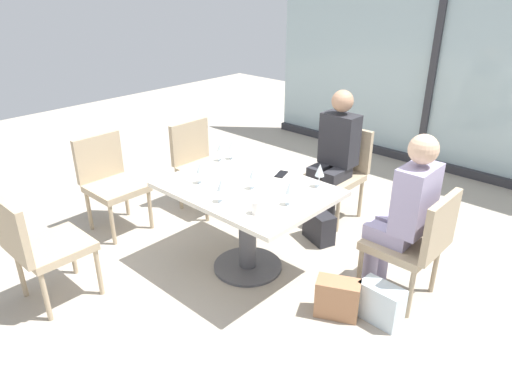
{
  "coord_description": "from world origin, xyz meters",
  "views": [
    {
      "loc": [
        2.22,
        -2.3,
        2.17
      ],
      "look_at": [
        0.0,
        0.1,
        0.65
      ],
      "focal_mm": 32.45,
      "sensor_mm": 36.0,
      "label": 1
    }
  ],
  "objects": [
    {
      "name": "coffee_cup",
      "position": [
        0.35,
        -0.27,
        0.78
      ],
      "size": [
        0.08,
        0.08,
        0.09
      ],
      "primitive_type": "cylinder",
      "color": "white",
      "rests_on": "dining_table_main"
    },
    {
      "name": "window_wall_backdrop",
      "position": [
        0.0,
        3.2,
        1.21
      ],
      "size": [
        4.49,
        0.1,
        2.7
      ],
      "color": "#A0B7BC",
      "rests_on": "ground_plane"
    },
    {
      "name": "wine_glass_1",
      "position": [
        0.4,
        0.37,
        0.86
      ],
      "size": [
        0.07,
        0.07,
        0.18
      ],
      "color": "silver",
      "rests_on": "dining_table_main"
    },
    {
      "name": "wine_glass_5",
      "position": [
        -0.54,
        0.25,
        0.86
      ],
      "size": [
        0.07,
        0.07,
        0.18
      ],
      "color": "silver",
      "rests_on": "dining_table_main"
    },
    {
      "name": "person_far_right",
      "position": [
        1.04,
        0.51,
        0.7
      ],
      "size": [
        0.39,
        0.34,
        1.26
      ],
      "color": "#9E93B7",
      "rests_on": "ground_plane"
    },
    {
      "name": "chair_side_end",
      "position": [
        -1.42,
        -0.34,
        0.5
      ],
      "size": [
        0.5,
        0.46,
        0.87
      ],
      "color": "tan",
      "rests_on": "ground_plane"
    },
    {
      "name": "wine_glass_2",
      "position": [
        0.43,
        -0.02,
        0.86
      ],
      "size": [
        0.07,
        0.07,
        0.18
      ],
      "color": "silver",
      "rests_on": "dining_table_main"
    },
    {
      "name": "ground_plane",
      "position": [
        0.0,
        0.0,
        0.0
      ],
      "size": [
        12.0,
        12.0,
        0.0
      ],
      "primitive_type": "plane",
      "color": "#A89E8E"
    },
    {
      "name": "wine_glass_6",
      "position": [
        -0.3,
        -0.19,
        0.86
      ],
      "size": [
        0.07,
        0.07,
        0.18
      ],
      "color": "silver",
      "rests_on": "dining_table_main"
    },
    {
      "name": "person_near_window",
      "position": [
        -0.0,
        1.19,
        0.7
      ],
      "size": [
        0.34,
        0.39,
        1.26
      ],
      "color": "#28282D",
      "rests_on": "ground_plane"
    },
    {
      "name": "wine_glass_4",
      "position": [
        0.06,
        0.01,
        0.86
      ],
      "size": [
        0.07,
        0.07,
        0.18
      ],
      "color": "silver",
      "rests_on": "dining_table_main"
    },
    {
      "name": "chair_front_left",
      "position": [
        -0.77,
        -1.3,
        0.5
      ],
      "size": [
        0.46,
        0.5,
        0.87
      ],
      "color": "tan",
      "rests_on": "ground_plane"
    },
    {
      "name": "handbag_0",
      "position": [
        1.11,
        0.15,
        0.14
      ],
      "size": [
        0.31,
        0.17,
        0.28
      ],
      "primitive_type": "cube",
      "rotation": [
        0.0,
        0.0,
        -0.05
      ],
      "color": "silver",
      "rests_on": "ground_plane"
    },
    {
      "name": "wine_glass_3",
      "position": [
        0.05,
        -0.31,
        0.86
      ],
      "size": [
        0.07,
        0.07,
        0.18
      ],
      "color": "silver",
      "rests_on": "dining_table_main"
    },
    {
      "name": "dining_table_main",
      "position": [
        0.0,
        0.0,
        0.55
      ],
      "size": [
        1.25,
        0.93,
        0.73
      ],
      "color": "silver",
      "rests_on": "ground_plane"
    },
    {
      "name": "chair_near_window",
      "position": [
        0.0,
        1.3,
        0.5
      ],
      "size": [
        0.46,
        0.51,
        0.87
      ],
      "color": "tan",
      "rests_on": "ground_plane"
    },
    {
      "name": "wine_glass_0",
      "position": [
        -0.5,
        0.34,
        0.86
      ],
      "size": [
        0.07,
        0.07,
        0.18
      ],
      "color": "silver",
      "rests_on": "dining_table_main"
    },
    {
      "name": "handbag_2",
      "position": [
        0.86,
        -0.0,
        0.14
      ],
      "size": [
        0.34,
        0.27,
        0.28
      ],
      "primitive_type": "cube",
      "rotation": [
        0.0,
        0.0,
        0.45
      ],
      "color": "#A3704C",
      "rests_on": "ground_plane"
    },
    {
      "name": "handbag_1",
      "position": [
        0.17,
        0.75,
        0.14
      ],
      "size": [
        0.34,
        0.26,
        0.28
      ],
      "primitive_type": "cube",
      "rotation": [
        0.0,
        0.0,
        -0.36
      ],
      "color": "#232328",
      "rests_on": "ground_plane"
    },
    {
      "name": "chair_far_left",
      "position": [
        -1.15,
        0.51,
        0.5
      ],
      "size": [
        0.5,
        0.46,
        0.87
      ],
      "color": "tan",
      "rests_on": "ground_plane"
    },
    {
      "name": "cell_phone_on_table",
      "position": [
        0.04,
        0.36,
        0.73
      ],
      "size": [
        0.11,
        0.16,
        0.01
      ],
      "primitive_type": "cube",
      "rotation": [
        0.0,
        0.0,
        0.33
      ],
      "color": "black",
      "rests_on": "dining_table_main"
    },
    {
      "name": "chair_far_right",
      "position": [
        1.15,
        0.51,
        0.5
      ],
      "size": [
        0.5,
        0.46,
        0.87
      ],
      "color": "tan",
      "rests_on": "ground_plane"
    }
  ]
}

